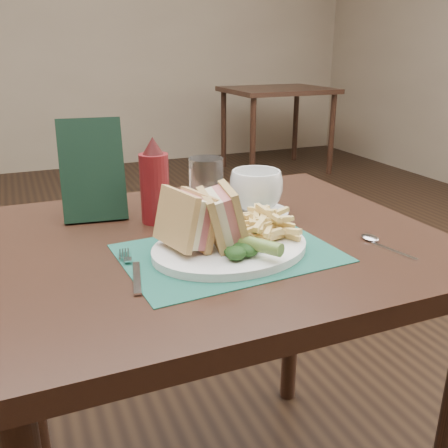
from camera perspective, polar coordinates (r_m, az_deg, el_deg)
name	(u,v)px	position (r m, az deg, el deg)	size (l,w,h in m)	color
floor	(160,391)	(1.81, -7.27, -18.44)	(7.00, 7.00, 0.00)	black
wall_back	(59,169)	(5.02, -18.35, 6.01)	(6.00, 6.00, 0.00)	gray
table_main	(214,388)	(1.20, -1.19, -18.24)	(0.90, 0.75, 0.75)	black
table_bg_right	(276,130)	(4.67, 5.98, 10.64)	(0.90, 0.75, 0.75)	black
placemat	(229,253)	(0.93, 0.53, -3.34)	(0.39, 0.28, 0.00)	#195142
plate	(230,248)	(0.93, 0.72, -2.76)	(0.30, 0.24, 0.01)	white
sandwich_half_a	(176,221)	(0.88, -5.49, 0.30)	(0.06, 0.11, 0.10)	tan
sandwich_half_b	(211,217)	(0.90, -1.45, 0.80)	(0.06, 0.11, 0.10)	tan
kale_garnish	(250,248)	(0.87, 2.96, -2.76)	(0.11, 0.08, 0.03)	#163513
pickle_spear	(251,243)	(0.87, 3.15, -2.23)	(0.02, 0.02, 0.12)	#54762C
fries_pile	(262,220)	(0.96, 4.33, 0.44)	(0.18, 0.20, 0.06)	#E2C371
fork	(133,268)	(0.86, -10.41, -4.97)	(0.03, 0.17, 0.01)	silver
spoon	(385,245)	(1.00, 17.90, -2.29)	(0.03, 0.15, 0.01)	silver
saucer	(255,213)	(1.14, 3.61, 1.32)	(0.15, 0.15, 0.01)	white
coffee_cup	(256,191)	(1.12, 3.66, 3.82)	(0.12, 0.12, 0.09)	white
drinking_glass	(206,187)	(1.12, -2.05, 4.30)	(0.08, 0.08, 0.13)	white
ketchup_bottle	(154,180)	(1.08, -7.96, 4.96)	(0.06, 0.06, 0.19)	#601014
check_presenter	(92,170)	(1.13, -14.81, 5.98)	(0.14, 0.01, 0.22)	black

